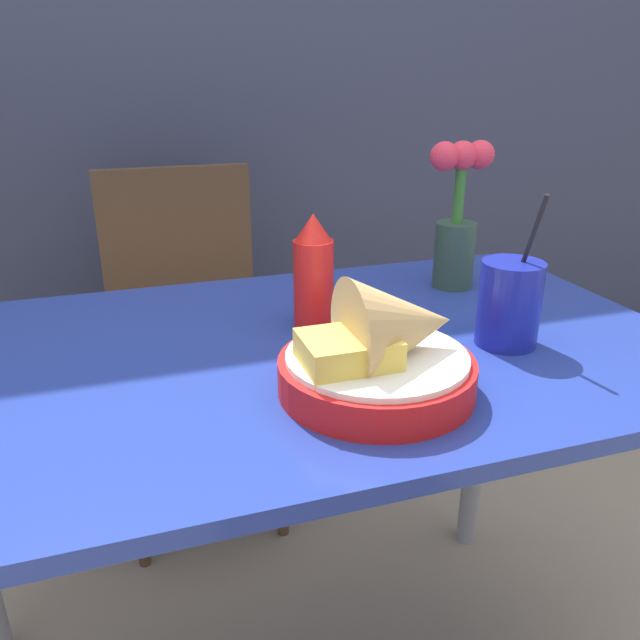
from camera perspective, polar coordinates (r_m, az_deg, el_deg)
wall_window at (r=2.02m, az=-13.24°, el=25.43°), size 7.00×0.06×2.60m
dining_table at (r=1.00m, az=-3.00°, el=-8.30°), size 1.24×0.72×0.76m
chair_far_window at (r=1.70m, az=-12.09°, el=0.42°), size 0.40×0.40×0.93m
food_basket at (r=0.81m, az=5.93°, el=-2.94°), size 0.26×0.26×0.16m
ketchup_bottle at (r=1.00m, az=-0.61°, el=4.34°), size 0.07×0.07×0.19m
drink_cup at (r=0.98m, az=16.90°, el=1.22°), size 0.09×0.09×0.24m
flower_vase at (r=1.21m, az=12.43°, el=8.98°), size 0.13×0.08×0.28m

